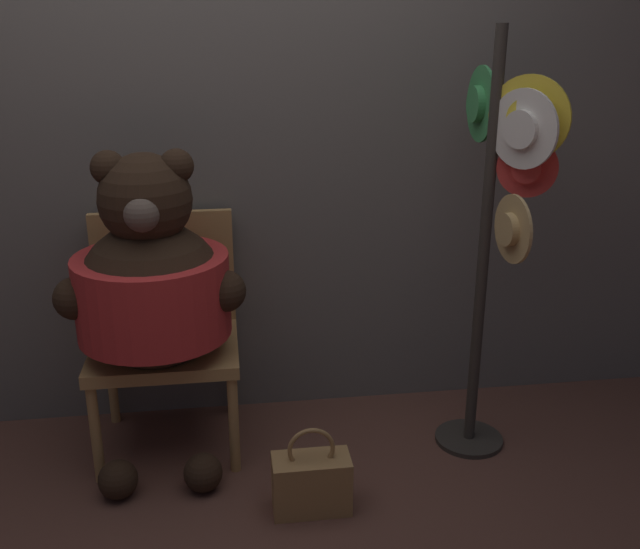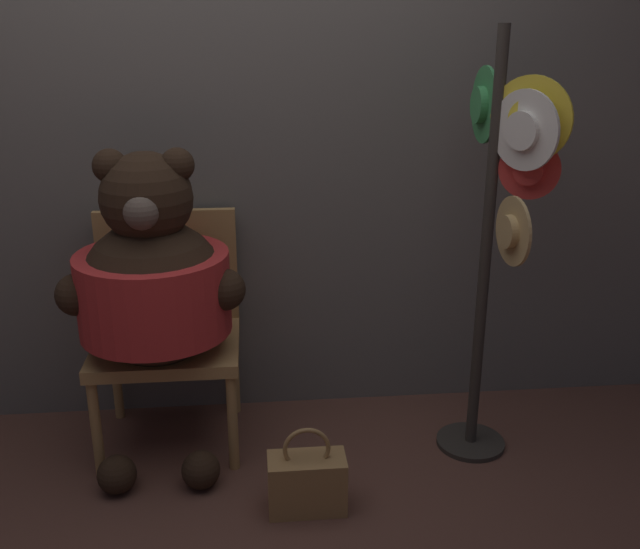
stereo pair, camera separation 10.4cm
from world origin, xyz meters
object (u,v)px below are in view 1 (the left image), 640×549
Objects in this scene: chair at (165,324)px; handbag_on_ground at (311,482)px; teddy_bear at (152,286)px; hat_display_rack at (500,206)px.

chair is 2.82× the size of handbag_on_ground.
teddy_bear is at bearing -96.82° from chair.
hat_display_rack is at bearing 22.78° from handbag_on_ground.
handbag_on_ground is at bearing -37.29° from teddy_bear.
teddy_bear is 0.75× the size of hat_display_rack.
chair is 0.76× the size of teddy_bear.
handbag_on_ground is at bearing -157.22° from hat_display_rack.
handbag_on_ground is (0.52, -0.58, -0.40)m from chair.
hat_display_rack is (1.27, -0.27, 0.51)m from chair.
chair is 0.28m from teddy_bear.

